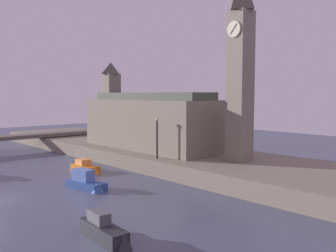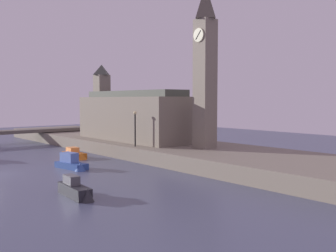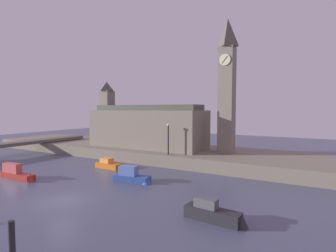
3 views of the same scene
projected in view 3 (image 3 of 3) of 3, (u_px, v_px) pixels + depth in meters
The scene contains 10 objects.
ground_plane at pixel (63, 201), 20.68m from camera, with size 120.00×120.00×0.00m, color #474C66.
far_embankment at pixel (180, 154), 37.91m from camera, with size 70.00×12.00×1.50m, color slate.
clock_tower at pixel (227, 84), 33.85m from camera, with size 2.04×2.10×17.15m.
parliament_hall at pixel (145, 126), 39.79m from camera, with size 17.83×6.14×10.15m.
streetlamp at pixel (168, 135), 33.00m from camera, with size 0.36×0.36×3.91m.
mooring_post_right at pixel (12, 245), 11.78m from camera, with size 0.28×0.28×2.23m, color black.
boat_patrol_orange at pixel (112, 165), 32.01m from camera, with size 4.09×1.57×1.26m.
boat_dinghy_red at pixel (17, 174), 27.08m from camera, with size 5.41×1.31×1.84m.
boat_tour_blue at pixel (134, 177), 26.11m from camera, with size 4.45×1.98×1.65m.
boat_barge_dark at pixel (216, 214), 16.81m from camera, with size 4.21×1.27×1.44m.
Camera 3 is at (17.32, -13.39, 7.18)m, focal length 28.24 mm.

